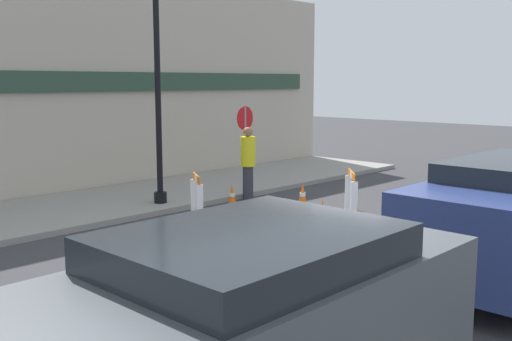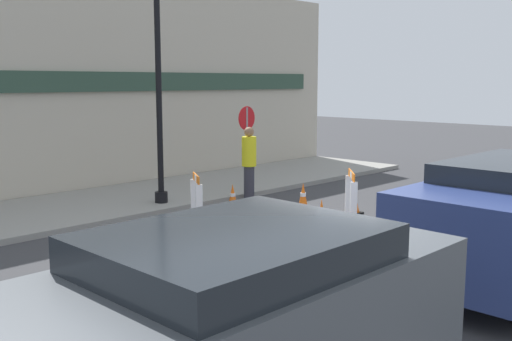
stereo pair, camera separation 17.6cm
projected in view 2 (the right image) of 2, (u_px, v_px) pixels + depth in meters
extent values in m
plane|color=#38383A|center=(349.00, 252.00, 9.92)|extent=(60.00, 60.00, 0.00)
cube|color=gray|center=(135.00, 198.00, 14.20)|extent=(18.00, 3.37, 0.12)
cube|color=#BCB29E|center=(91.00, 84.00, 15.02)|extent=(18.00, 0.12, 5.50)
cube|color=#2D4738|center=(94.00, 82.00, 14.94)|extent=(16.20, 0.10, 0.50)
cylinder|color=black|center=(161.00, 197.00, 13.41)|extent=(0.29, 0.29, 0.24)
cylinder|color=black|center=(159.00, 93.00, 13.07)|extent=(0.13, 0.13, 4.87)
cylinder|color=gray|center=(247.00, 148.00, 15.12)|extent=(0.06, 0.06, 2.04)
cylinder|color=red|center=(247.00, 118.00, 15.01)|extent=(0.60, 0.06, 0.60)
cube|color=white|center=(354.00, 205.00, 11.58)|extent=(0.13, 0.14, 0.89)
cube|color=white|center=(348.00, 197.00, 12.37)|extent=(0.13, 0.14, 0.89)
cube|color=orange|center=(352.00, 175.00, 11.90)|extent=(0.65, 0.60, 0.15)
cube|color=white|center=(352.00, 175.00, 11.90)|extent=(0.21, 0.20, 0.14)
cube|color=white|center=(194.00, 200.00, 12.19)|extent=(0.14, 0.12, 0.85)
cube|color=white|center=(199.00, 206.00, 11.56)|extent=(0.14, 0.12, 0.85)
cube|color=orange|center=(196.00, 178.00, 11.80)|extent=(0.39, 0.63, 0.15)
cube|color=white|center=(196.00, 178.00, 11.80)|extent=(0.14, 0.20, 0.14)
cube|color=black|center=(233.00, 209.00, 13.25)|extent=(0.30, 0.30, 0.04)
cone|color=orange|center=(233.00, 196.00, 13.20)|extent=(0.22, 0.22, 0.53)
cylinder|color=white|center=(233.00, 195.00, 13.20)|extent=(0.13, 0.13, 0.07)
cube|color=black|center=(321.00, 234.00, 11.03)|extent=(0.30, 0.30, 0.04)
cone|color=orange|center=(321.00, 216.00, 10.98)|extent=(0.23, 0.23, 0.64)
cylinder|color=white|center=(321.00, 214.00, 10.98)|extent=(0.13, 0.13, 0.09)
cube|color=black|center=(214.00, 235.00, 10.99)|extent=(0.30, 0.30, 0.04)
cone|color=orange|center=(214.00, 220.00, 10.95)|extent=(0.23, 0.22, 0.51)
cylinder|color=white|center=(214.00, 219.00, 10.95)|extent=(0.13, 0.13, 0.07)
cube|color=black|center=(303.00, 210.00, 13.13)|extent=(0.30, 0.30, 0.04)
cone|color=orange|center=(303.00, 196.00, 13.08)|extent=(0.22, 0.22, 0.58)
cylinder|color=white|center=(303.00, 194.00, 13.07)|extent=(0.13, 0.13, 0.08)
cube|color=black|center=(354.00, 213.00, 12.82)|extent=(0.30, 0.30, 0.04)
cone|color=orange|center=(354.00, 202.00, 12.78)|extent=(0.22, 0.23, 0.44)
cylinder|color=white|center=(354.00, 201.00, 12.78)|extent=(0.13, 0.13, 0.06)
cylinder|color=#33333D|center=(249.00, 183.00, 14.15)|extent=(0.34, 0.34, 0.83)
cylinder|color=yellow|center=(249.00, 151.00, 14.03)|extent=(0.48, 0.48, 0.69)
sphere|color=#8E6647|center=(249.00, 132.00, 13.96)|extent=(0.32, 0.32, 0.23)
cube|color=#4C5156|center=(237.00, 340.00, 4.50)|extent=(3.84, 1.76, 1.18)
cube|color=#1E2328|center=(237.00, 265.00, 4.41)|extent=(2.11, 1.62, 0.53)
cylinder|color=black|center=(262.00, 333.00, 6.04)|extent=(0.60, 0.18, 0.60)
cylinder|color=black|center=(495.00, 231.00, 10.12)|extent=(0.60, 0.18, 0.60)
cylinder|color=black|center=(409.00, 268.00, 8.14)|extent=(0.60, 0.18, 0.60)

